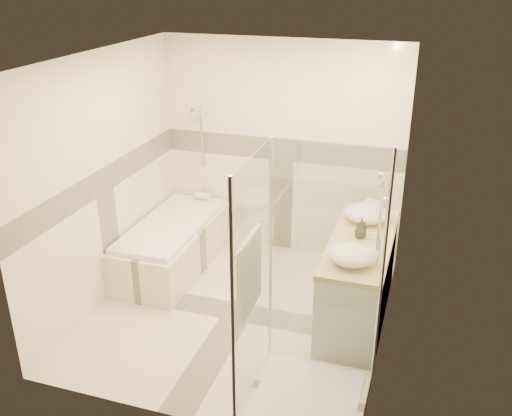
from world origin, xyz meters
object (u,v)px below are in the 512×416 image
(vanity, at_px, (358,278))
(vessel_sink_near, at_px, (366,213))
(bathtub, at_px, (173,243))
(amenity_bottle_b, at_px, (360,231))
(vessel_sink_far, at_px, (352,255))
(amenity_bottle_a, at_px, (361,227))
(shower_enclosure, at_px, (297,343))

(vanity, xyz_separation_m, vessel_sink_near, (-0.02, 0.42, 0.51))
(bathtub, bearing_deg, amenity_bottle_b, -8.80)
(vessel_sink_far, distance_m, amenity_bottle_a, 0.55)
(amenity_bottle_b, bearing_deg, vessel_sink_near, 90.00)
(shower_enclosure, bearing_deg, bathtub, 138.90)
(vessel_sink_near, bearing_deg, vanity, -87.26)
(amenity_bottle_b, bearing_deg, vessel_sink_far, -90.00)
(shower_enclosure, distance_m, amenity_bottle_a, 1.42)
(amenity_bottle_a, relative_size, amenity_bottle_b, 1.27)
(shower_enclosure, distance_m, vessel_sink_far, 0.93)
(shower_enclosure, height_order, vessel_sink_far, shower_enclosure)
(shower_enclosure, relative_size, vessel_sink_far, 5.13)
(vessel_sink_near, height_order, amenity_bottle_a, amenity_bottle_a)
(bathtub, height_order, amenity_bottle_a, amenity_bottle_a)
(amenity_bottle_a, height_order, amenity_bottle_b, amenity_bottle_a)
(bathtub, height_order, vanity, vanity)
(vanity, height_order, amenity_bottle_b, amenity_bottle_b)
(bathtub, xyz_separation_m, shower_enclosure, (1.86, -1.62, 0.20))
(bathtub, distance_m, amenity_bottle_a, 2.24)
(bathtub, relative_size, amenity_bottle_a, 9.19)
(bathtub, xyz_separation_m, vanity, (2.15, -0.35, 0.12))
(shower_enclosure, height_order, amenity_bottle_b, shower_enclosure)
(vessel_sink_far, relative_size, amenity_bottle_a, 2.15)
(vessel_sink_near, distance_m, amenity_bottle_b, 0.40)
(vessel_sink_near, bearing_deg, bathtub, -178.18)
(vanity, relative_size, vessel_sink_far, 4.07)
(vanity, xyz_separation_m, amenity_bottle_b, (-0.02, 0.02, 0.50))
(bathtub, bearing_deg, vessel_sink_near, 1.82)
(amenity_bottle_a, distance_m, amenity_bottle_b, 0.04)
(vessel_sink_near, relative_size, amenity_bottle_b, 2.97)
(vessel_sink_near, xyz_separation_m, amenity_bottle_a, (0.00, -0.36, 0.01))
(amenity_bottle_b, bearing_deg, vanity, -45.51)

